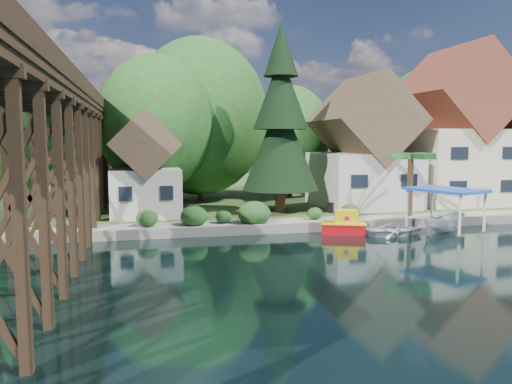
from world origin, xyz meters
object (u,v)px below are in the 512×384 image
boat_canopy (445,214)px  house_left (363,151)px  tugboat (344,224)px  boat_white_a (395,229)px  trestle_bridge (50,154)px  palm_tree (411,158)px  shed (146,171)px  house_center (454,136)px  conifer (281,123)px

boat_canopy → house_left: bearing=95.9°
house_left → tugboat: bearing=-120.9°
house_left → boat_canopy: 11.12m
tugboat → boat_white_a: size_ratio=0.81×
boat_white_a → boat_canopy: (3.48, -0.08, 0.85)m
trestle_bridge → palm_tree: bearing=10.6°
trestle_bridge → palm_tree: 24.24m
house_left → palm_tree: size_ratio=2.23×
tugboat → palm_tree: bearing=23.8°
trestle_bridge → tugboat: trestle_bridge is taller
shed → tugboat: shed is taller
trestle_bridge → house_left: 25.42m
palm_tree → boat_white_a: size_ratio=1.24×
house_center → boat_canopy: bearing=-126.1°
house_left → house_center: 9.10m
conifer → house_center: bearing=8.7°
boat_white_a → shed: bearing=60.0°
palm_tree → tugboat: palm_tree is taller
house_left → conifer: bearing=-165.0°
house_left → boat_canopy: (1.07, -10.37, -3.87)m
tugboat → boat_white_a: (3.05, -1.15, -0.21)m
trestle_bridge → boat_white_a: trestle_bridge is taller
boat_white_a → boat_canopy: boat_canopy is taller
shed → boat_canopy: shed is taller
house_left → boat_white_a: 11.58m
trestle_bridge → conifer: (15.19, 8.74, 2.08)m
trestle_bridge → tugboat: size_ratio=13.65×
trestle_bridge → conifer: 17.65m
house_left → tugboat: size_ratio=3.40×
shed → boat_canopy: bearing=-24.9°
palm_tree → trestle_bridge: bearing=-169.4°
trestle_bridge → boat_white_a: (20.58, 0.54, -4.94)m
palm_tree → boat_canopy: bearing=-86.5°
house_center → tugboat: 18.32m
conifer → palm_tree: 9.98m
house_center → conifer: 17.04m
house_center → trestle_bridge: bearing=-160.5°
shed → tugboat: bearing=-31.3°
shed → conifer: 10.82m
palm_tree → tugboat: bearing=-156.2°
house_left → boat_canopy: bearing=-84.1°
palm_tree → house_center: bearing=40.0°
house_left → shed: house_left is taller
palm_tree → boat_white_a: palm_tree is taller
house_left → conifer: size_ratio=0.77×
conifer → tugboat: (2.35, -7.05, -6.80)m
boat_white_a → palm_tree: bearing=-40.0°
shed → palm_tree: 19.46m
house_center → boat_white_a: (-11.42, -10.79, -6.00)m
shed → house_center: bearing=4.2°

